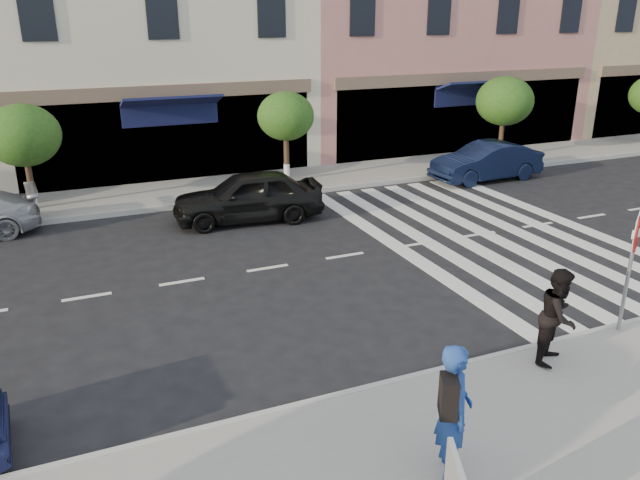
{
  "coord_description": "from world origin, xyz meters",
  "views": [
    {
      "loc": [
        -4.16,
        -8.85,
        5.63
      ],
      "look_at": [
        0.38,
        1.77,
        1.4
      ],
      "focal_mm": 35.0,
      "sensor_mm": 36.0,
      "label": 1
    }
  ],
  "objects": [
    {
      "name": "car_far_mid",
      "position": [
        0.65,
        7.6,
        0.72
      ],
      "size": [
        4.37,
        2.14,
        1.44
      ],
      "primitive_type": "imported",
      "rotation": [
        0.0,
        0.0,
        -1.68
      ],
      "color": "black",
      "rests_on": "ground"
    },
    {
      "name": "photographer",
      "position": [
        -0.12,
        -3.57,
        1.05
      ],
      "size": [
        0.68,
        0.78,
        1.79
      ],
      "primitive_type": "imported",
      "rotation": [
        0.0,
        0.0,
        1.1
      ],
      "color": "navy",
      "rests_on": "sidewalk_near"
    },
    {
      "name": "building_east_far",
      "position": [
        24.0,
        17.0,
        6.0
      ],
      "size": [
        12.0,
        9.0,
        12.0
      ],
      "primitive_type": "cube",
      "color": "tan",
      "rests_on": "ground"
    },
    {
      "name": "ground",
      "position": [
        0.0,
        0.0,
        0.0
      ],
      "size": [
        120.0,
        120.0,
        0.0
      ],
      "primitive_type": "plane",
      "color": "black",
      "rests_on": "ground"
    },
    {
      "name": "car_far_right",
      "position": [
        9.74,
        8.71,
        0.66
      ],
      "size": [
        4.06,
        1.5,
        1.33
      ],
      "primitive_type": "imported",
      "rotation": [
        0.0,
        0.0,
        -1.55
      ],
      "color": "black",
      "rests_on": "ground"
    },
    {
      "name": "walker",
      "position": [
        3.0,
        -2.0,
        0.97
      ],
      "size": [
        1.01,
        0.95,
        1.64
      ],
      "primitive_type": "imported",
      "rotation": [
        0.0,
        0.0,
        0.57
      ],
      "color": "black",
      "rests_on": "sidewalk_near"
    },
    {
      "name": "street_tree_c",
      "position": [
        3.0,
        10.8,
        2.36
      ],
      "size": [
        1.9,
        1.9,
        3.04
      ],
      "color": "#473323",
      "rests_on": "sidewalk_far"
    },
    {
      "name": "sidewalk_far",
      "position": [
        0.0,
        11.0,
        0.07
      ],
      "size": [
        60.0,
        3.0,
        0.15
      ],
      "primitive_type": "cube",
      "color": "gray",
      "rests_on": "ground"
    },
    {
      "name": "street_tree_wb",
      "position": [
        -5.0,
        10.8,
        2.31
      ],
      "size": [
        2.1,
        2.1,
        3.06
      ],
      "color": "#473323",
      "rests_on": "sidewalk_far"
    },
    {
      "name": "stop_sign",
      "position": [
        4.88,
        -1.67,
        1.85
      ],
      "size": [
        0.81,
        0.2,
        2.32
      ],
      "rotation": [
        0.0,
        0.0,
        0.2
      ],
      "color": "gray",
      "rests_on": "sidewalk_near"
    },
    {
      "name": "street_tree_ea",
      "position": [
        12.0,
        10.8,
        2.39
      ],
      "size": [
        2.2,
        2.2,
        3.19
      ],
      "color": "#473323",
      "rests_on": "sidewalk_far"
    },
    {
      "name": "building_centre",
      "position": [
        -0.5,
        17.0,
        5.5
      ],
      "size": [
        11.0,
        9.0,
        11.0
      ],
      "primitive_type": "cube",
      "color": "beige",
      "rests_on": "ground"
    }
  ]
}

